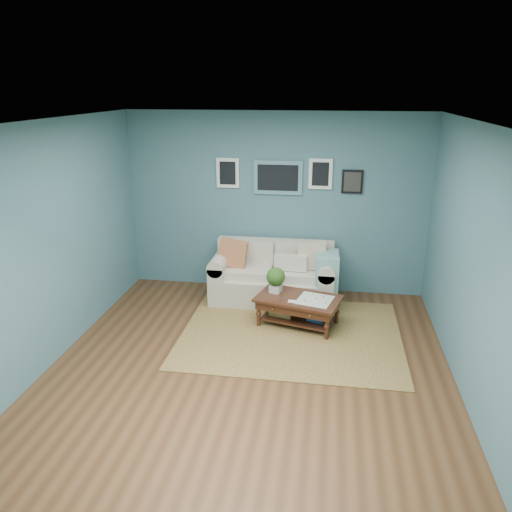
# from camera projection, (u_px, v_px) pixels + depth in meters

# --- Properties ---
(room_shell) EXTENTS (5.00, 5.02, 2.70)m
(room_shell) POSITION_uv_depth(u_px,v_px,m) (249.00, 255.00, 5.20)
(room_shell) COLOR brown
(room_shell) RESTS_ON ground
(area_rug) EXTENTS (2.78, 2.22, 0.01)m
(area_rug) POSITION_uv_depth(u_px,v_px,m) (291.00, 333.00, 6.42)
(area_rug) COLOR #553B1B
(area_rug) RESTS_ON ground
(loveseat) EXTENTS (1.84, 0.83, 0.94)m
(loveseat) POSITION_uv_depth(u_px,v_px,m) (279.00, 275.00, 7.34)
(loveseat) COLOR beige
(loveseat) RESTS_ON ground
(coffee_table) EXTENTS (1.19, 0.88, 0.75)m
(coffee_table) POSITION_uv_depth(u_px,v_px,m) (294.00, 301.00, 6.58)
(coffee_table) COLOR black
(coffee_table) RESTS_ON ground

